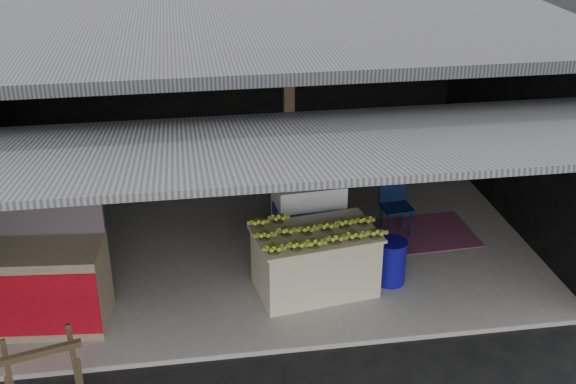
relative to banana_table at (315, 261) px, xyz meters
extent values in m
plane|color=black|center=(-0.48, -1.05, -0.44)|extent=(80.00, 80.00, 0.00)
cube|color=gray|center=(-0.48, 1.45, -0.41)|extent=(7.00, 5.00, 0.06)
cube|color=black|center=(-0.48, 3.95, 1.07)|extent=(7.00, 0.15, 2.90)
cube|color=black|center=(3.02, 1.45, 1.07)|extent=(0.15, 5.00, 2.90)
cube|color=#232326|center=(-0.48, 1.45, 2.52)|extent=(7.20, 5.20, 0.12)
cube|color=#232326|center=(-0.48, -2.00, 2.29)|extent=(7.40, 2.47, 0.48)
cube|color=brown|center=(-0.18, 0.85, 1.04)|extent=(0.12, 0.12, 2.85)
cube|color=silver|center=(0.00, 0.00, -0.02)|extent=(1.43, 0.99, 0.72)
cube|color=silver|center=(0.00, 0.00, 0.36)|extent=(1.50, 1.06, 0.04)
cube|color=white|center=(0.09, 0.96, 0.09)|extent=(0.88, 0.63, 0.94)
cube|color=navy|center=(0.09, 0.66, 0.13)|extent=(0.66, 0.07, 0.28)
cube|color=#B21414|center=(0.09, 0.66, -0.19)|extent=(0.42, 0.05, 0.09)
cube|color=#998466|center=(-3.16, -0.18, 0.08)|extent=(1.72, 0.88, 0.93)
cube|color=red|center=(-3.16, -0.55, 0.08)|extent=(1.65, 0.18, 0.73)
cube|color=white|center=(-3.16, -0.56, 0.08)|extent=(0.56, 0.06, 0.19)
cube|color=#1A204F|center=(-3.16, 0.13, 0.94)|extent=(1.65, 0.21, 0.78)
cube|color=brown|center=(-2.48, -1.65, -0.08)|extent=(0.12, 0.28, 0.71)
cube|color=brown|center=(-3.13, -1.46, -0.08)|extent=(0.12, 0.28, 0.71)
cube|color=brown|center=(-2.57, -1.31, -0.08)|extent=(0.12, 0.28, 0.71)
cube|color=brown|center=(-2.80, -1.55, 0.24)|extent=(0.72, 0.24, 0.06)
cylinder|color=#100B82|center=(0.91, 0.01, -0.12)|extent=(0.35, 0.35, 0.52)
cylinder|color=#0B183D|center=(1.18, 0.98, -0.19)|extent=(0.03, 0.03, 0.39)
cylinder|color=#0B183D|center=(1.47, 1.01, -0.19)|extent=(0.03, 0.03, 0.39)
cylinder|color=#0B183D|center=(1.15, 1.28, -0.19)|extent=(0.03, 0.03, 0.39)
cylinder|color=#0B183D|center=(1.44, 1.31, -0.19)|extent=(0.03, 0.03, 0.39)
cube|color=#0B183D|center=(1.31, 1.15, 0.01)|extent=(0.41, 0.41, 0.04)
cube|color=#0B183D|center=(1.30, 1.31, 0.21)|extent=(0.38, 0.08, 0.40)
cube|color=#651641|center=(1.60, 1.09, -0.38)|extent=(1.55, 1.07, 0.01)
cube|color=black|center=(-1.28, 3.85, 1.47)|extent=(0.32, 0.03, 0.42)
cube|color=#4C4C59|center=(-1.28, 3.83, 1.47)|extent=(0.26, 0.02, 0.34)
cube|color=black|center=(-0.68, 3.85, 1.49)|extent=(0.32, 0.03, 0.42)
cube|color=#4C4C59|center=(-0.68, 3.83, 1.49)|extent=(0.26, 0.02, 0.34)
cube|color=black|center=(0.02, 3.85, 1.51)|extent=(0.32, 0.03, 0.42)
cube|color=#4C4C59|center=(0.02, 3.83, 1.51)|extent=(0.26, 0.02, 0.34)
camera|label=1|loc=(-1.41, -7.00, 4.31)|focal=45.00mm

